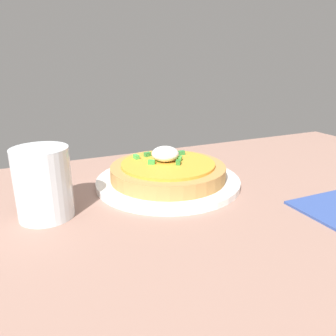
{
  "coord_description": "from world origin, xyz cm",
  "views": [
    {
      "loc": [
        29.11,
        40.68,
        25.07
      ],
      "look_at": [
        5.86,
        -10.85,
        6.02
      ],
      "focal_mm": 34.89,
      "sensor_mm": 36.0,
      "label": 1
    }
  ],
  "objects": [
    {
      "name": "pizza",
      "position": [
        5.86,
        -10.92,
        5.62
      ],
      "size": [
        21.02,
        21.02,
        5.78
      ],
      "color": "#B48145",
      "rests_on": "plate"
    },
    {
      "name": "cup_far",
      "position": [
        27.49,
        -6.46,
        7.74
      ],
      "size": [
        7.97,
        7.97,
        10.44
      ],
      "color": "silver",
      "rests_on": "dining_table"
    },
    {
      "name": "plate",
      "position": [
        5.86,
        -10.85,
        3.44
      ],
      "size": [
        26.39,
        26.39,
        1.16
      ],
      "primitive_type": "cylinder",
      "color": "white",
      "rests_on": "dining_table"
    },
    {
      "name": "dining_table",
      "position": [
        0.0,
        0.0,
        1.43
      ],
      "size": [
        112.4,
        66.77,
        2.86
      ],
      "primitive_type": "cube",
      "color": "#936E60",
      "rests_on": "ground"
    }
  ]
}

